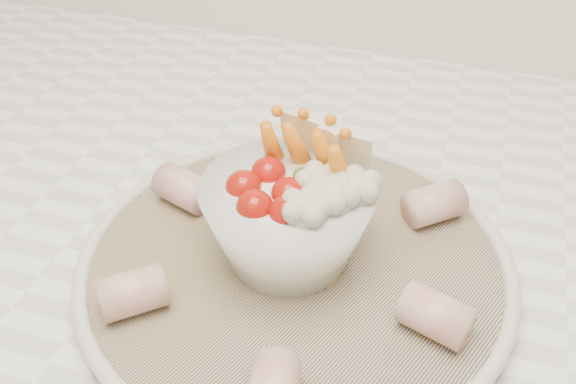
% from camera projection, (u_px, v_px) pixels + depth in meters
% --- Properties ---
extents(serving_platter, '(0.44, 0.44, 0.02)m').
position_uv_depth(serving_platter, '(295.00, 263.00, 0.50)').
color(serving_platter, navy).
rests_on(serving_platter, kitchen_counter).
extents(veggie_bowl, '(0.13, 0.13, 0.11)m').
position_uv_depth(veggie_bowl, '(291.00, 215.00, 0.48)').
color(veggie_bowl, white).
rests_on(veggie_bowl, serving_platter).
extents(cured_meat_rolls, '(0.28, 0.31, 0.03)m').
position_uv_depth(cured_meat_rolls, '(296.00, 245.00, 0.49)').
color(cured_meat_rolls, '#BF5D57').
rests_on(cured_meat_rolls, serving_platter).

